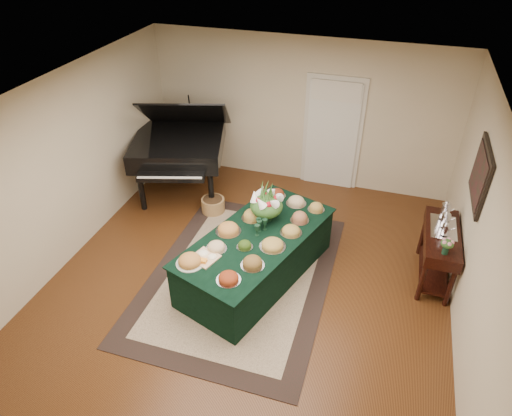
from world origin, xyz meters
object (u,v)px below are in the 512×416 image
(buffet_table, at_px, (257,256))
(grand_piano, at_px, (179,144))
(floral_centerpiece, at_px, (267,203))
(mahogany_sideboard, at_px, (440,243))

(buffet_table, bearing_deg, grand_piano, 137.59)
(floral_centerpiece, xyz_separation_m, grand_piano, (-2.02, 1.42, -0.07))
(buffet_table, distance_m, floral_centerpiece, 0.77)
(buffet_table, xyz_separation_m, floral_centerpiece, (0.02, 0.41, 0.65))
(grand_piano, bearing_deg, floral_centerpiece, -35.07)
(buffet_table, relative_size, floral_centerpiece, 5.56)
(buffet_table, xyz_separation_m, grand_piano, (-2.00, 1.83, 0.58))
(buffet_table, relative_size, grand_piano, 1.24)
(grand_piano, relative_size, mahogany_sideboard, 1.78)
(grand_piano, height_order, mahogany_sideboard, grand_piano)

